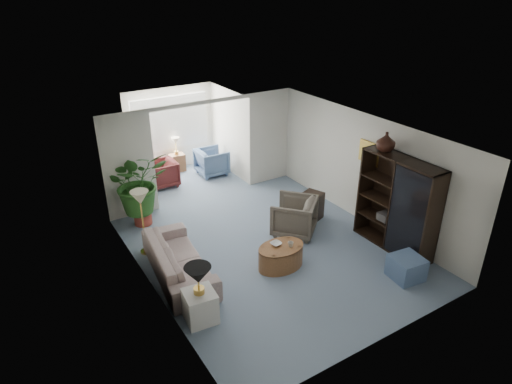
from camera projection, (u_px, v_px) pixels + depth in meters
floor at (271, 250)px, 9.21m from camera, size 6.00×6.00×0.00m
sunroom_floor at (190, 181)px, 12.34m from camera, size 2.60×2.60×0.00m
back_pier_left at (129, 166)px, 10.05m from camera, size 1.20×0.12×2.50m
back_pier_right at (269, 137)px, 11.86m from camera, size 1.20×0.12×2.50m
back_header at (202, 103)px, 10.44m from camera, size 2.60×0.12×0.10m
window_pane at (171, 123)px, 12.56m from camera, size 2.20×0.02×1.50m
window_blinds at (171, 123)px, 12.54m from camera, size 2.20×0.02×1.50m
framed_picture at (370, 153)px, 9.56m from camera, size 0.04×0.50×0.40m
sofa at (179, 259)px, 8.34m from camera, size 1.13×2.35×0.66m
end_table at (200, 306)px, 7.24m from camera, size 0.55×0.55×0.54m
table_lamp at (198, 275)px, 6.97m from camera, size 0.44×0.44×0.30m
floor_lamp at (140, 198)px, 8.61m from camera, size 0.36×0.36×0.28m
coffee_table at (281, 256)px, 8.62m from camera, size 1.07×1.07×0.45m
coffee_bowl at (276, 244)px, 8.56m from camera, size 0.23×0.23×0.05m
coffee_cup at (291, 244)px, 8.49m from camera, size 0.12×0.12×0.10m
wingback_chair at (294, 216)px, 9.68m from camera, size 1.26×1.26×0.83m
side_table_dark at (311, 207)px, 10.28m from camera, size 0.65×0.59×0.64m
entertainment_cabinet at (397, 205)px, 8.93m from camera, size 0.47×1.77×1.97m
cabinet_urn at (386, 142)px, 8.80m from camera, size 0.38×0.38×0.39m
ottoman at (406, 268)px, 8.29m from camera, size 0.61×0.61×0.44m
plant_pot at (143, 217)px, 10.15m from camera, size 0.40×0.40×0.32m
house_plant at (138, 182)px, 9.76m from camera, size 1.30×1.13×1.45m
sunroom_chair_blue at (212, 162)px, 12.63m from camera, size 0.84×0.82×0.75m
sunroom_chair_maroon at (162, 174)px, 11.93m from camera, size 0.79×0.77×0.70m
sunroom_table at (177, 163)px, 12.90m from camera, size 0.43×0.34×0.51m
shelf_clutter at (401, 217)px, 8.85m from camera, size 0.30×1.01×0.61m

